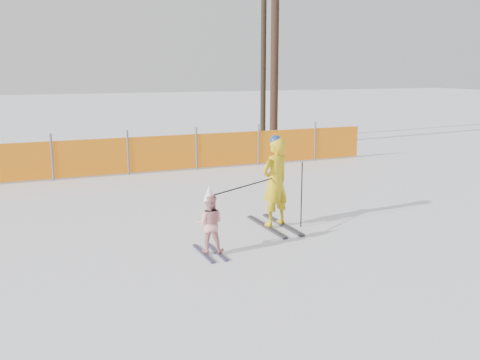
# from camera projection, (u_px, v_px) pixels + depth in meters

# --- Properties ---
(ground) EXTENTS (120.00, 120.00, 0.00)m
(ground) POSITION_uv_depth(u_px,v_px,m) (252.00, 243.00, 9.04)
(ground) COLOR white
(ground) RESTS_ON ground
(adult) EXTENTS (0.69, 1.52, 1.72)m
(adult) POSITION_uv_depth(u_px,v_px,m) (275.00, 182.00, 9.83)
(adult) COLOR black
(adult) RESTS_ON ground
(child) EXTENTS (0.56, 0.92, 1.12)m
(child) POSITION_uv_depth(u_px,v_px,m) (210.00, 223.00, 8.44)
(child) COLOR black
(child) RESTS_ON ground
(ski_poles) EXTENTS (1.98, 0.82, 1.23)m
(ski_poles) POSITION_uv_depth(u_px,v_px,m) (270.00, 190.00, 9.42)
(ski_poles) COLOR black
(ski_poles) RESTS_ON ground
(safety_fence) EXTENTS (17.65, 0.06, 1.25)m
(safety_fence) POSITION_uv_depth(u_px,v_px,m) (81.00, 158.00, 14.34)
(safety_fence) COLOR #595960
(safety_fence) RESTS_ON ground
(tree_trunks) EXTENTS (0.69, 2.09, 6.39)m
(tree_trunks) POSITION_uv_depth(u_px,v_px,m) (270.00, 62.00, 20.39)
(tree_trunks) COLOR black
(tree_trunks) RESTS_ON ground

